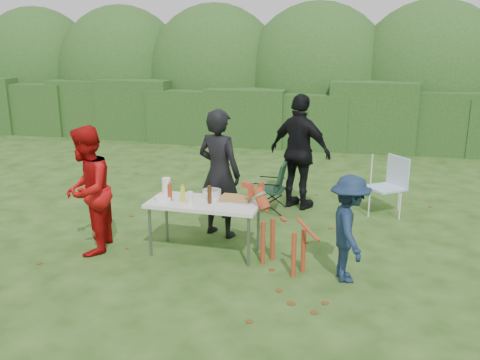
% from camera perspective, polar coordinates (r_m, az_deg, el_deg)
% --- Properties ---
extents(ground, '(80.00, 80.00, 0.00)m').
position_cam_1_polar(ground, '(6.80, -1.43, -9.11)').
color(ground, '#1E4211').
extents(hedge_row, '(22.00, 1.40, 1.70)m').
position_cam_1_polar(hedge_row, '(14.19, 7.71, 7.18)').
color(hedge_row, '#23471C').
rests_on(hedge_row, ground).
extents(shrub_backdrop, '(20.00, 2.60, 3.20)m').
position_cam_1_polar(shrub_backdrop, '(15.69, 8.58, 10.66)').
color(shrub_backdrop, '#3D6628').
rests_on(shrub_backdrop, ground).
extents(folding_table, '(1.50, 0.70, 0.74)m').
position_cam_1_polar(folding_table, '(6.83, -4.01, -2.87)').
color(folding_table, silver).
rests_on(folding_table, ground).
extents(person_cook, '(0.79, 0.63, 1.90)m').
position_cam_1_polar(person_cook, '(7.42, -2.35, 0.75)').
color(person_cook, black).
rests_on(person_cook, ground).
extents(person_red_jacket, '(0.86, 0.99, 1.75)m').
position_cam_1_polar(person_red_jacket, '(7.13, -16.78, -1.14)').
color(person_red_jacket, '#A90B0C').
rests_on(person_red_jacket, ground).
extents(person_black_puffy, '(1.26, 0.91, 1.98)m').
position_cam_1_polar(person_black_puffy, '(8.72, 6.75, 3.12)').
color(person_black_puffy, black).
rests_on(person_black_puffy, ground).
extents(child, '(0.69, 0.94, 1.31)m').
position_cam_1_polar(child, '(6.21, 12.14, -5.38)').
color(child, '#142540').
rests_on(child, ground).
extents(dog, '(1.11, 0.91, 1.00)m').
position_cam_1_polar(dog, '(6.46, 4.87, -5.74)').
color(dog, '#9D391D').
rests_on(dog, ground).
extents(camping_chair, '(0.54, 0.54, 0.85)m').
position_cam_1_polar(camping_chair, '(8.64, 3.34, -0.77)').
color(camping_chair, '#153320').
rests_on(camping_chair, ground).
extents(lawn_chair, '(0.81, 0.81, 0.98)m').
position_cam_1_polar(lawn_chair, '(8.82, 16.02, -0.59)').
color(lawn_chair, '#52AAD2').
rests_on(lawn_chair, ground).
extents(food_tray, '(0.45, 0.30, 0.02)m').
position_cam_1_polar(food_tray, '(6.84, -0.46, -2.23)').
color(food_tray, '#B7B7BA').
rests_on(food_tray, folding_table).
extents(focaccia_bread, '(0.40, 0.26, 0.04)m').
position_cam_1_polar(focaccia_bread, '(6.84, -0.46, -2.01)').
color(focaccia_bread, '#AD7C3D').
rests_on(focaccia_bread, food_tray).
extents(mustard_bottle, '(0.06, 0.06, 0.20)m').
position_cam_1_polar(mustard_bottle, '(6.81, -6.45, -1.62)').
color(mustard_bottle, '#CCD720').
rests_on(mustard_bottle, folding_table).
extents(ketchup_bottle, '(0.06, 0.06, 0.22)m').
position_cam_1_polar(ketchup_bottle, '(6.88, -7.88, -1.41)').
color(ketchup_bottle, '#983518').
rests_on(ketchup_bottle, folding_table).
extents(beer_bottle, '(0.06, 0.06, 0.24)m').
position_cam_1_polar(beer_bottle, '(6.70, -3.44, -1.65)').
color(beer_bottle, '#47230F').
rests_on(beer_bottle, folding_table).
extents(paper_towel_roll, '(0.12, 0.12, 0.26)m').
position_cam_1_polar(paper_towel_roll, '(7.07, -8.27, -0.80)').
color(paper_towel_roll, white).
rests_on(paper_towel_roll, folding_table).
extents(cup_stack, '(0.08, 0.08, 0.18)m').
position_cam_1_polar(cup_stack, '(6.67, -5.64, -2.07)').
color(cup_stack, white).
rests_on(cup_stack, folding_table).
extents(pasta_bowl, '(0.26, 0.26, 0.10)m').
position_cam_1_polar(pasta_bowl, '(7.01, -3.20, -1.49)').
color(pasta_bowl, silver).
rests_on(pasta_bowl, folding_table).
extents(plate_stack, '(0.24, 0.24, 0.05)m').
position_cam_1_polar(plate_stack, '(6.94, -8.59, -2.02)').
color(plate_stack, white).
rests_on(plate_stack, folding_table).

